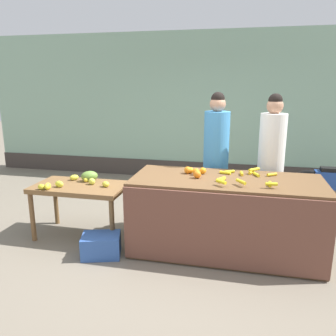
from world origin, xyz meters
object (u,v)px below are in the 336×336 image
object	(u,v)px
produce_sack	(159,200)
vendor_woman_white_shirt	(271,164)
vendor_woman_blue_shirt	(216,161)
produce_crate	(101,245)

from	to	relation	value
produce_sack	vendor_woman_white_shirt	bearing A→B (deg)	-5.01
vendor_woman_white_shirt	vendor_woman_blue_shirt	bearing A→B (deg)	-179.73
vendor_woman_blue_shirt	vendor_woman_white_shirt	xyz separation A→B (m)	(0.72, 0.00, -0.01)
vendor_woman_white_shirt	produce_crate	world-z (taller)	vendor_woman_white_shirt
vendor_woman_white_shirt	produce_sack	distance (m)	1.70
vendor_woman_blue_shirt	vendor_woman_white_shirt	bearing A→B (deg)	0.27
vendor_woman_white_shirt	produce_sack	bearing A→B (deg)	174.99
vendor_woman_white_shirt	produce_crate	xyz separation A→B (m)	(-1.93, -1.17, -0.80)
vendor_woman_blue_shirt	vendor_woman_white_shirt	distance (m)	0.72
vendor_woman_blue_shirt	produce_sack	bearing A→B (deg)	170.48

